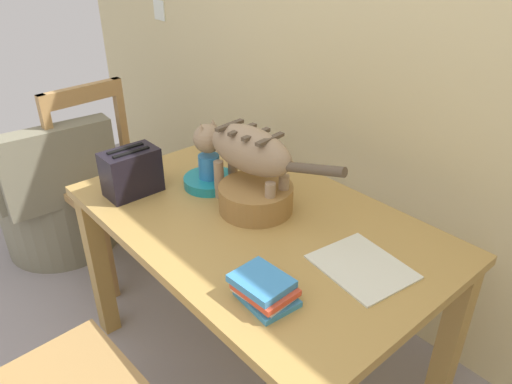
{
  "coord_description": "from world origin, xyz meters",
  "views": [
    {
      "loc": [
        0.95,
        0.14,
        1.61
      ],
      "look_at": [
        -0.1,
        1.05,
        0.83
      ],
      "focal_mm": 33.58,
      "sensor_mm": 36.0,
      "label": 1
    }
  ],
  "objects_px": {
    "saucer_bowl": "(210,181)",
    "wicker_armchair": "(59,203)",
    "magazine": "(362,267)",
    "wicker_basket": "(256,197)",
    "dining_table": "(256,239)",
    "wooden_chair_far": "(111,185)",
    "book_stack": "(265,289)",
    "toaster": "(131,172)",
    "cat": "(245,151)",
    "coffee_mug": "(210,167)"
  },
  "relations": [
    {
      "from": "magazine",
      "to": "wooden_chair_far",
      "type": "distance_m",
      "value": 1.47
    },
    {
      "from": "magazine",
      "to": "book_stack",
      "type": "bearing_deg",
      "value": -98.05
    },
    {
      "from": "dining_table",
      "to": "wooden_chair_far",
      "type": "bearing_deg",
      "value": -175.73
    },
    {
      "from": "book_stack",
      "to": "wicker_basket",
      "type": "distance_m",
      "value": 0.47
    },
    {
      "from": "saucer_bowl",
      "to": "wooden_chair_far",
      "type": "height_order",
      "value": "wooden_chair_far"
    },
    {
      "from": "wicker_armchair",
      "to": "coffee_mug",
      "type": "bearing_deg",
      "value": -71.78
    },
    {
      "from": "dining_table",
      "to": "wooden_chair_far",
      "type": "distance_m",
      "value": 1.05
    },
    {
      "from": "cat",
      "to": "magazine",
      "type": "distance_m",
      "value": 0.55
    },
    {
      "from": "dining_table",
      "to": "saucer_bowl",
      "type": "relative_size",
      "value": 6.45
    },
    {
      "from": "toaster",
      "to": "wooden_chair_far",
      "type": "relative_size",
      "value": 0.21
    },
    {
      "from": "cat",
      "to": "wooden_chair_far",
      "type": "bearing_deg",
      "value": 90.16
    },
    {
      "from": "coffee_mug",
      "to": "wooden_chair_far",
      "type": "bearing_deg",
      "value": -172.71
    },
    {
      "from": "dining_table",
      "to": "magazine",
      "type": "distance_m",
      "value": 0.43
    },
    {
      "from": "dining_table",
      "to": "magazine",
      "type": "height_order",
      "value": "magazine"
    },
    {
      "from": "cat",
      "to": "wicker_basket",
      "type": "bearing_deg",
      "value": -102.68
    },
    {
      "from": "magazine",
      "to": "wicker_armchair",
      "type": "xyz_separation_m",
      "value": [
        -1.78,
        -0.3,
        -0.46
      ]
    },
    {
      "from": "toaster",
      "to": "wicker_armchair",
      "type": "height_order",
      "value": "toaster"
    },
    {
      "from": "magazine",
      "to": "wicker_armchair",
      "type": "bearing_deg",
      "value": -162.59
    },
    {
      "from": "saucer_bowl",
      "to": "wicker_armchair",
      "type": "distance_m",
      "value": 1.2
    },
    {
      "from": "toaster",
      "to": "wicker_armchair",
      "type": "relative_size",
      "value": 0.26
    },
    {
      "from": "wicker_basket",
      "to": "wooden_chair_far",
      "type": "height_order",
      "value": "wooden_chair_far"
    },
    {
      "from": "coffee_mug",
      "to": "wooden_chair_far",
      "type": "relative_size",
      "value": 0.13
    },
    {
      "from": "cat",
      "to": "wooden_chair_far",
      "type": "relative_size",
      "value": 0.68
    },
    {
      "from": "dining_table",
      "to": "wicker_basket",
      "type": "xyz_separation_m",
      "value": [
        -0.04,
        0.04,
        0.14
      ]
    },
    {
      "from": "coffee_mug",
      "to": "wicker_armchair",
      "type": "height_order",
      "value": "coffee_mug"
    },
    {
      "from": "dining_table",
      "to": "wooden_chair_far",
      "type": "height_order",
      "value": "wooden_chair_far"
    },
    {
      "from": "wooden_chair_far",
      "to": "book_stack",
      "type": "bearing_deg",
      "value": 78.81
    },
    {
      "from": "magazine",
      "to": "saucer_bowl",
      "type": "bearing_deg",
      "value": -169.38
    },
    {
      "from": "magazine",
      "to": "toaster",
      "type": "relative_size",
      "value": 1.34
    },
    {
      "from": "book_stack",
      "to": "dining_table",
      "type": "bearing_deg",
      "value": 142.23
    },
    {
      "from": "cat",
      "to": "toaster",
      "type": "bearing_deg",
      "value": 122.53
    },
    {
      "from": "magazine",
      "to": "wicker_basket",
      "type": "height_order",
      "value": "wicker_basket"
    },
    {
      "from": "wicker_armchair",
      "to": "saucer_bowl",
      "type": "bearing_deg",
      "value": -71.73
    },
    {
      "from": "magazine",
      "to": "wicker_armchair",
      "type": "relative_size",
      "value": 0.34
    },
    {
      "from": "saucer_bowl",
      "to": "wicker_basket",
      "type": "distance_m",
      "value": 0.25
    },
    {
      "from": "saucer_bowl",
      "to": "book_stack",
      "type": "relative_size",
      "value": 1.16
    },
    {
      "from": "wicker_basket",
      "to": "cat",
      "type": "bearing_deg",
      "value": 174.45
    },
    {
      "from": "coffee_mug",
      "to": "book_stack",
      "type": "distance_m",
      "value": 0.67
    },
    {
      "from": "dining_table",
      "to": "book_stack",
      "type": "bearing_deg",
      "value": -37.77
    },
    {
      "from": "book_stack",
      "to": "saucer_bowl",
      "type": "bearing_deg",
      "value": 156.32
    },
    {
      "from": "saucer_bowl",
      "to": "book_stack",
      "type": "xyz_separation_m",
      "value": [
        0.62,
        -0.27,
        0.02
      ]
    },
    {
      "from": "magazine",
      "to": "wicker_basket",
      "type": "relative_size",
      "value": 1.03
    },
    {
      "from": "cat",
      "to": "wicker_basket",
      "type": "distance_m",
      "value": 0.17
    },
    {
      "from": "wooden_chair_far",
      "to": "wicker_armchair",
      "type": "distance_m",
      "value": 0.42
    },
    {
      "from": "wooden_chair_far",
      "to": "cat",
      "type": "bearing_deg",
      "value": 93.48
    },
    {
      "from": "saucer_bowl",
      "to": "book_stack",
      "type": "height_order",
      "value": "book_stack"
    },
    {
      "from": "dining_table",
      "to": "cat",
      "type": "xyz_separation_m",
      "value": [
        -0.1,
        0.04,
        0.29
      ]
    },
    {
      "from": "cat",
      "to": "wicker_armchair",
      "type": "distance_m",
      "value": 1.45
    },
    {
      "from": "cat",
      "to": "wicker_basket",
      "type": "relative_size",
      "value": 2.46
    },
    {
      "from": "toaster",
      "to": "wicker_armchair",
      "type": "distance_m",
      "value": 1.08
    }
  ]
}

